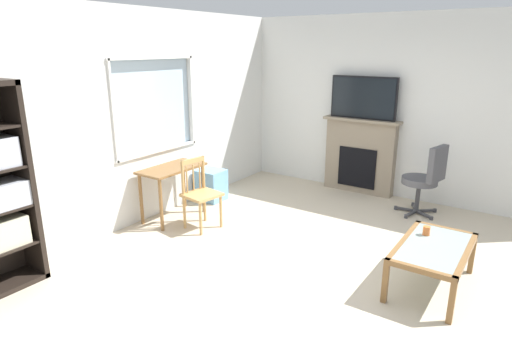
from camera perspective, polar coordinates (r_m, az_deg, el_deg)
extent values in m
cube|color=beige|center=(4.75, 7.96, -11.97)|extent=(6.51, 6.19, 0.02)
cube|color=silver|center=(6.06, -14.33, -1.25)|extent=(5.51, 0.12, 0.88)
cube|color=silver|center=(5.78, -15.82, 17.89)|extent=(5.51, 0.12, 0.60)
cube|color=silver|center=(4.94, -29.38, 5.83)|extent=(2.28, 0.12, 1.25)
cube|color=silver|center=(7.15, -3.83, 10.68)|extent=(1.85, 0.12, 1.25)
cube|color=silver|center=(5.98, -13.61, 9.05)|extent=(1.38, 0.02, 1.25)
cube|color=white|center=(6.03, -12.77, 3.27)|extent=(1.44, 0.06, 0.03)
cube|color=white|center=(5.88, -13.55, 14.93)|extent=(1.44, 0.06, 0.03)
cube|color=white|center=(5.49, -18.47, 8.01)|extent=(0.03, 0.06, 1.25)
cube|color=white|center=(6.41, -8.58, 9.83)|extent=(0.03, 0.06, 1.25)
cube|color=silver|center=(6.88, 19.13, 8.41)|extent=(0.12, 5.39, 2.73)
cube|color=black|center=(4.78, -28.38, -0.72)|extent=(0.05, 0.38, 1.98)
cube|color=silver|center=(4.70, -30.45, -2.08)|extent=(0.37, 0.32, 0.24)
cube|color=brown|center=(5.84, -11.06, 1.02)|extent=(0.90, 0.47, 0.03)
cylinder|color=brown|center=(5.56, -12.44, -3.78)|extent=(0.04, 0.04, 0.69)
cylinder|color=brown|center=(6.10, -6.99, -1.64)|extent=(0.04, 0.04, 0.69)
cylinder|color=brown|center=(5.82, -14.95, -3.02)|extent=(0.04, 0.04, 0.69)
cylinder|color=brown|center=(6.34, -9.50, -1.04)|extent=(0.04, 0.04, 0.69)
cube|color=tan|center=(5.53, -7.15, -2.48)|extent=(0.48, 0.46, 0.04)
cylinder|color=tan|center=(5.39, -7.34, -5.64)|extent=(0.04, 0.04, 0.43)
cylinder|color=tan|center=(5.60, -4.67, -4.69)|extent=(0.04, 0.04, 0.43)
cylinder|color=tan|center=(5.63, -9.44, -4.76)|extent=(0.04, 0.04, 0.43)
cylinder|color=tan|center=(5.83, -6.80, -3.89)|extent=(0.04, 0.04, 0.43)
cylinder|color=tan|center=(5.48, -9.67, -0.29)|extent=(0.04, 0.04, 0.45)
cylinder|color=tan|center=(5.68, -6.96, 0.44)|extent=(0.04, 0.04, 0.45)
cube|color=tan|center=(5.53, -8.37, 2.02)|extent=(0.36, 0.09, 0.06)
cylinder|color=tan|center=(5.52, -9.12, -0.44)|extent=(0.02, 0.02, 0.35)
cylinder|color=tan|center=(5.59, -8.28, -0.21)|extent=(0.02, 0.02, 0.35)
cylinder|color=tan|center=(5.65, -7.45, 0.02)|extent=(0.02, 0.02, 0.35)
cube|color=#72ADDB|center=(6.60, -5.98, -1.18)|extent=(0.35, 0.40, 0.47)
cube|color=gray|center=(7.06, 13.55, 2.48)|extent=(0.18, 1.10, 1.15)
cube|color=black|center=(7.02, 13.18, 1.08)|extent=(0.03, 0.61, 0.63)
cube|color=gray|center=(6.93, 13.83, 7.20)|extent=(0.26, 1.20, 0.04)
cube|color=black|center=(6.88, 14.03, 10.01)|extent=(0.05, 1.03, 0.64)
cube|color=black|center=(6.86, 13.94, 9.99)|extent=(0.01, 0.98, 0.59)
cylinder|color=#4C4C51|center=(6.37, 20.81, -0.57)|extent=(0.48, 0.48, 0.09)
cube|color=#4C4C51|center=(6.21, 22.87, 1.46)|extent=(0.41, 0.17, 0.48)
cylinder|color=#38383D|center=(6.44, 20.59, -2.61)|extent=(0.06, 0.06, 0.42)
cube|color=#38383D|center=(6.39, 19.82, -4.68)|extent=(0.28, 0.10, 0.03)
cylinder|color=#38383D|center=(6.28, 19.21, -5.06)|extent=(0.05, 0.05, 0.05)
cube|color=#38383D|center=(6.42, 21.27, -4.74)|extent=(0.18, 0.26, 0.03)
cylinder|color=#38383D|center=(6.34, 22.16, -5.18)|extent=(0.05, 0.05, 0.05)
cube|color=#38383D|center=(6.58, 21.49, -4.27)|extent=(0.21, 0.23, 0.03)
cylinder|color=#38383D|center=(6.64, 22.56, -4.23)|extent=(0.05, 0.05, 0.05)
cube|color=#38383D|center=(6.64, 20.23, -3.92)|extent=(0.27, 0.14, 0.03)
cylinder|color=#38383D|center=(6.77, 20.06, -3.55)|extent=(0.05, 0.05, 0.05)
cube|color=#38383D|center=(6.53, 19.19, -4.17)|extent=(0.06, 0.28, 0.03)
cylinder|color=#38383D|center=(6.56, 17.99, -4.02)|extent=(0.05, 0.05, 0.05)
cube|color=#8C9E99|center=(4.50, 22.49, -8.60)|extent=(0.98, 0.51, 0.02)
cube|color=brown|center=(4.47, 26.02, -9.44)|extent=(1.08, 0.05, 0.05)
cube|color=brown|center=(4.56, 18.99, -8.09)|extent=(1.08, 0.05, 0.05)
cube|color=brown|center=(4.05, 20.83, -11.55)|extent=(0.05, 0.61, 0.05)
cube|color=brown|center=(4.98, 23.78, -6.51)|extent=(0.05, 0.61, 0.05)
cube|color=brown|center=(4.12, 24.43, -15.03)|extent=(0.05, 0.05, 0.39)
cube|color=brown|center=(5.03, 26.66, -9.38)|extent=(0.05, 0.05, 0.39)
cube|color=brown|center=(4.21, 16.70, -13.39)|extent=(0.05, 0.05, 0.39)
cube|color=brown|center=(5.11, 20.37, -8.20)|extent=(0.05, 0.05, 0.39)
cylinder|color=orange|center=(4.69, 21.60, -6.73)|extent=(0.07, 0.07, 0.09)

